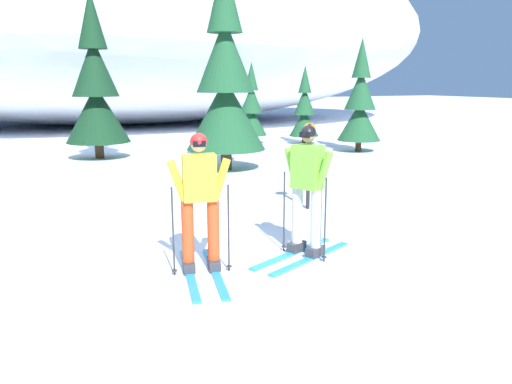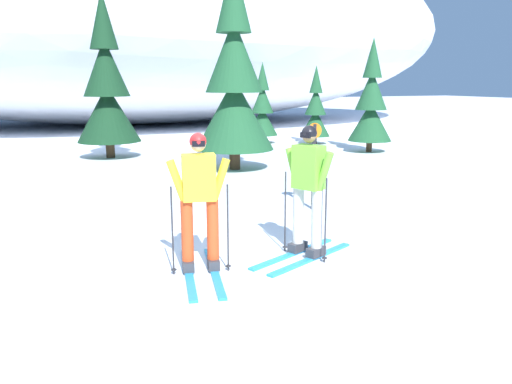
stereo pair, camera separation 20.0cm
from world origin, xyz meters
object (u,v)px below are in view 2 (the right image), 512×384
at_px(skier_yellow_jacket, 199,201).
at_px(pine_tree_right, 315,112).
at_px(pine_tree_center_left, 107,89).
at_px(pine_tree_center_right, 262,110).
at_px(pine_tree_center, 234,84).
at_px(pine_tree_far_right, 371,105).
at_px(skier_lime_jacket, 308,189).
at_px(trail_marker_post, 314,161).

distance_m(skier_yellow_jacket, pine_tree_right, 13.67).
xyz_separation_m(pine_tree_center_left, pine_tree_center_right, (5.88, 1.64, -0.81)).
bearing_deg(pine_tree_center_right, pine_tree_center, -120.90).
height_order(pine_tree_center, pine_tree_far_right, pine_tree_center).
distance_m(skier_lime_jacket, pine_tree_right, 12.86).
height_order(pine_tree_center, pine_tree_right, pine_tree_center).
xyz_separation_m(pine_tree_center_left, pine_tree_right, (7.62, 0.65, -0.87)).
bearing_deg(trail_marker_post, pine_tree_right, 60.30).
height_order(pine_tree_center, trail_marker_post, pine_tree_center).
xyz_separation_m(pine_tree_center_left, pine_tree_center, (2.79, -3.52, 0.18)).
bearing_deg(pine_tree_far_right, pine_tree_center_left, 166.01).
bearing_deg(pine_tree_center, trail_marker_post, -92.88).
height_order(skier_yellow_jacket, pine_tree_far_right, pine_tree_far_right).
bearing_deg(skier_yellow_jacket, skier_lime_jacket, -0.26).
xyz_separation_m(pine_tree_center, trail_marker_post, (-0.24, -4.70, -1.36)).
xyz_separation_m(skier_yellow_jacket, skier_lime_jacket, (1.49, -0.01, 0.02)).
relative_size(pine_tree_right, trail_marker_post, 1.82).
relative_size(skier_yellow_jacket, pine_tree_center_left, 0.36).
distance_m(skier_yellow_jacket, pine_tree_center_left, 10.55).
bearing_deg(pine_tree_right, trail_marker_post, -119.70).
relative_size(pine_tree_far_right, trail_marker_post, 2.33).
height_order(skier_yellow_jacket, pine_tree_center_left, pine_tree_center_left).
bearing_deg(pine_tree_center_left, pine_tree_right, 4.89).
distance_m(skier_lime_jacket, pine_tree_center, 7.27).
bearing_deg(pine_tree_center_left, trail_marker_post, -72.76).
height_order(skier_yellow_jacket, skier_lime_jacket, skier_lime_jacket).
height_order(pine_tree_center_left, trail_marker_post, pine_tree_center_left).
bearing_deg(trail_marker_post, pine_tree_center_left, 107.24).
relative_size(skier_lime_jacket, pine_tree_far_right, 0.48).
distance_m(skier_lime_jacket, pine_tree_center_left, 10.62).
xyz_separation_m(pine_tree_center, pine_tree_center_right, (3.09, 5.16, -0.99)).
bearing_deg(trail_marker_post, pine_tree_center, 87.12).
height_order(pine_tree_center, pine_tree_center_right, pine_tree_center).
height_order(pine_tree_center_left, pine_tree_far_right, pine_tree_center_left).
bearing_deg(pine_tree_center, pine_tree_center_right, 59.10).
height_order(pine_tree_right, pine_tree_far_right, pine_tree_far_right).
relative_size(skier_yellow_jacket, pine_tree_center, 0.33).
relative_size(pine_tree_center, pine_tree_center_right, 1.78).
height_order(skier_yellow_jacket, pine_tree_center_right, pine_tree_center_right).
xyz_separation_m(pine_tree_right, trail_marker_post, (-5.06, -8.88, -0.31)).
bearing_deg(skier_yellow_jacket, pine_tree_right, 54.55).
xyz_separation_m(skier_yellow_jacket, pine_tree_center_left, (0.31, 10.48, 1.18)).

